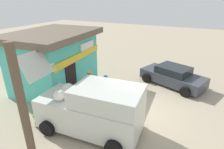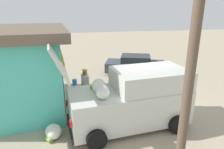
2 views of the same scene
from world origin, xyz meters
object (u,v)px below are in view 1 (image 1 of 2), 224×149
object	(u,v)px
unloaded_banana_pile	(40,111)
paint_bucket	(106,78)
delivery_van	(93,109)
customer_bending	(69,99)
storefront_bar	(55,59)
parked_sedan	(173,76)
vendor_standing	(90,84)

from	to	relation	value
unloaded_banana_pile	paint_bucket	xyz separation A→B (m)	(4.95, -0.92, -0.05)
delivery_van	paint_bucket	world-z (taller)	delivery_van
customer_bending	storefront_bar	bearing A→B (deg)	50.70
storefront_bar	parked_sedan	distance (m)	7.45
storefront_bar	vendor_standing	distance (m)	2.88
parked_sedan	unloaded_banana_pile	world-z (taller)	parked_sedan
delivery_van	vendor_standing	distance (m)	2.65
delivery_van	parked_sedan	distance (m)	6.49
vendor_standing	paint_bucket	world-z (taller)	vendor_standing
vendor_standing	unloaded_banana_pile	xyz separation A→B (m)	(-2.39, 1.34, -0.72)
delivery_van	parked_sedan	xyz separation A→B (m)	(6.09, -2.20, -0.47)
vendor_standing	unloaded_banana_pile	world-z (taller)	vendor_standing
delivery_van	unloaded_banana_pile	bearing A→B (deg)	94.55
parked_sedan	vendor_standing	bearing A→B (deg)	136.40
storefront_bar	unloaded_banana_pile	xyz separation A→B (m)	(-2.81, -1.37, -1.58)
parked_sedan	vendor_standing	size ratio (longest dim) A/B	2.63
vendor_standing	customer_bending	size ratio (longest dim) A/B	1.17
customer_bending	unloaded_banana_pile	bearing A→B (deg)	116.79
parked_sedan	paint_bucket	size ratio (longest dim) A/B	13.43
unloaded_banana_pile	paint_bucket	world-z (taller)	unloaded_banana_pile
delivery_van	parked_sedan	size ratio (longest dim) A/B	1.14
parked_sedan	customer_bending	world-z (taller)	customer_bending
delivery_van	customer_bending	distance (m)	1.67
vendor_standing	unloaded_banana_pile	distance (m)	2.83
customer_bending	paint_bucket	xyz separation A→B (m)	(4.31, 0.36, -0.71)
vendor_standing	paint_bucket	distance (m)	2.71
vendor_standing	delivery_van	bearing A→B (deg)	-144.43
parked_sedan	customer_bending	xyz separation A→B (m)	(-5.67, 3.81, 0.29)
customer_bending	unloaded_banana_pile	size ratio (longest dim) A/B	1.76
storefront_bar	parked_sedan	xyz separation A→B (m)	(3.51, -6.46, -1.21)
customer_bending	paint_bucket	world-z (taller)	customer_bending
storefront_bar	vendor_standing	bearing A→B (deg)	-98.97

